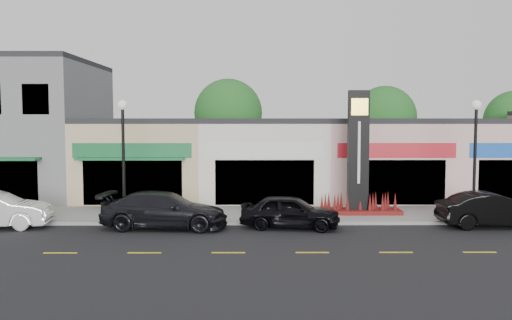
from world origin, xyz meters
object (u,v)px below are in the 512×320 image
object	(u,v)px
lamp_west_near	(123,148)
lamp_east_near	(475,147)
car_black_sedan	(290,212)
car_black_conv	(493,210)
pylon_sign	(358,170)
car_dark_sedan	(164,210)

from	to	relation	value
lamp_west_near	lamp_east_near	bearing A→B (deg)	0.00
car_black_sedan	car_black_conv	bearing A→B (deg)	-79.36
pylon_sign	car_black_sedan	xyz separation A→B (m)	(-3.49, -2.87, -1.54)
lamp_east_near	car_dark_sedan	size ratio (longest dim) A/B	0.99
lamp_west_near	car_black_sedan	distance (m)	8.07
car_dark_sedan	car_black_sedan	xyz separation A→B (m)	(5.50, -0.06, -0.06)
car_black_sedan	car_dark_sedan	bearing A→B (deg)	99.02
pylon_sign	car_black_conv	size ratio (longest dim) A/B	1.28
lamp_west_near	car_black_conv	distance (m)	16.70
lamp_west_near	car_dark_sedan	xyz separation A→B (m)	(2.00, -1.11, -2.68)
lamp_west_near	pylon_sign	distance (m)	11.19
car_dark_sedan	car_black_conv	xyz separation A→B (m)	(14.44, 0.11, -0.03)
car_dark_sedan	car_black_sedan	bearing A→B (deg)	-86.39
lamp_east_near	car_black_sedan	bearing A→B (deg)	-172.16
lamp_west_near	car_black_conv	world-z (taller)	lamp_west_near
lamp_west_near	car_dark_sedan	distance (m)	3.53
car_black_sedan	car_black_conv	distance (m)	8.94
pylon_sign	car_dark_sedan	distance (m)	9.54
lamp_east_near	car_black_sedan	size ratio (longest dim) A/B	1.27
lamp_west_near	car_black_sedan	world-z (taller)	lamp_west_near
lamp_east_near	pylon_sign	world-z (taller)	pylon_sign
lamp_east_near	pylon_sign	distance (m)	5.42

